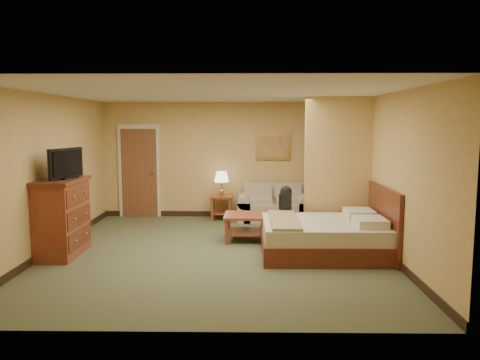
{
  "coord_description": "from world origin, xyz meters",
  "views": [
    {
      "loc": [
        0.5,
        -7.56,
        2.13
      ],
      "look_at": [
        0.37,
        0.6,
        1.13
      ],
      "focal_mm": 35.0,
      "sensor_mm": 36.0,
      "label": 1
    }
  ],
  "objects_px": {
    "loveseat": "(274,209)",
    "dresser": "(62,217)",
    "bed": "(328,236)",
    "coffee_table": "(245,222)"
  },
  "relations": [
    {
      "from": "coffee_table",
      "to": "dresser",
      "type": "bearing_deg",
      "value": -161.04
    },
    {
      "from": "loveseat",
      "to": "coffee_table",
      "type": "bearing_deg",
      "value": -109.18
    },
    {
      "from": "loveseat",
      "to": "dresser",
      "type": "bearing_deg",
      "value": -141.91
    },
    {
      "from": "coffee_table",
      "to": "bed",
      "type": "height_order",
      "value": "bed"
    },
    {
      "from": "bed",
      "to": "loveseat",
      "type": "bearing_deg",
      "value": 105.37
    },
    {
      "from": "coffee_table",
      "to": "dresser",
      "type": "xyz_separation_m",
      "value": [
        -2.94,
        -1.01,
        0.28
      ]
    },
    {
      "from": "coffee_table",
      "to": "bed",
      "type": "bearing_deg",
      "value": -33.33
    },
    {
      "from": "loveseat",
      "to": "dresser",
      "type": "distance_m",
      "value": 4.54
    },
    {
      "from": "dresser",
      "to": "bed",
      "type": "bearing_deg",
      "value": 1.61
    },
    {
      "from": "dresser",
      "to": "coffee_table",
      "type": "bearing_deg",
      "value": 18.96
    }
  ]
}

